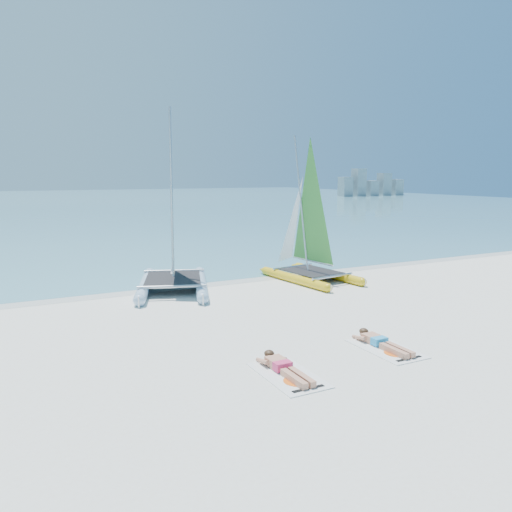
{
  "coord_description": "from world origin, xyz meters",
  "views": [
    {
      "loc": [
        -7.5,
        -11.68,
        4.05
      ],
      "look_at": [
        -0.97,
        1.2,
        1.66
      ],
      "focal_mm": 35.0,
      "sensor_mm": 36.0,
      "label": 1
    }
  ],
  "objects_px": {
    "sunbather_a": "(283,367)",
    "sunbather_b": "(380,342)",
    "catamaran_blue": "(172,233)",
    "towel_b": "(386,349)",
    "catamaran_yellow": "(305,233)",
    "towel_a": "(288,375)"
  },
  "relations": [
    {
      "from": "towel_b",
      "to": "sunbather_a",
      "type": "bearing_deg",
      "value": -177.66
    },
    {
      "from": "towel_a",
      "to": "towel_b",
      "type": "height_order",
      "value": "same"
    },
    {
      "from": "sunbather_a",
      "to": "sunbather_b",
      "type": "bearing_deg",
      "value": 6.21
    },
    {
      "from": "sunbather_a",
      "to": "sunbather_b",
      "type": "xyz_separation_m",
      "value": [
        2.83,
        0.31,
        0.0
      ]
    },
    {
      "from": "catamaran_blue",
      "to": "sunbather_b",
      "type": "height_order",
      "value": "catamaran_blue"
    },
    {
      "from": "towel_b",
      "to": "catamaran_yellow",
      "type": "bearing_deg",
      "value": 71.29
    },
    {
      "from": "catamaran_yellow",
      "to": "towel_a",
      "type": "relative_size",
      "value": 3.08
    },
    {
      "from": "catamaran_blue",
      "to": "towel_a",
      "type": "relative_size",
      "value": 3.6
    },
    {
      "from": "towel_a",
      "to": "towel_b",
      "type": "bearing_deg",
      "value": 6.21
    },
    {
      "from": "catamaran_blue",
      "to": "towel_a",
      "type": "bearing_deg",
      "value": -72.82
    },
    {
      "from": "sunbather_a",
      "to": "towel_b",
      "type": "distance_m",
      "value": 2.83
    },
    {
      "from": "catamaran_yellow",
      "to": "towel_b",
      "type": "height_order",
      "value": "catamaran_yellow"
    },
    {
      "from": "towel_a",
      "to": "catamaran_blue",
      "type": "bearing_deg",
      "value": 88.03
    },
    {
      "from": "catamaran_yellow",
      "to": "sunbather_b",
      "type": "relative_size",
      "value": 3.31
    },
    {
      "from": "catamaran_yellow",
      "to": "towel_a",
      "type": "height_order",
      "value": "catamaran_yellow"
    },
    {
      "from": "towel_b",
      "to": "sunbather_b",
      "type": "xyz_separation_m",
      "value": [
        0.0,
        0.19,
        0.11
      ]
    },
    {
      "from": "towel_a",
      "to": "catamaran_yellow",
      "type": "bearing_deg",
      "value": 55.74
    },
    {
      "from": "catamaran_blue",
      "to": "catamaran_yellow",
      "type": "height_order",
      "value": "catamaran_blue"
    },
    {
      "from": "catamaran_blue",
      "to": "sunbather_b",
      "type": "xyz_separation_m",
      "value": [
        2.53,
        -8.02,
        -1.87
      ]
    },
    {
      "from": "sunbather_b",
      "to": "catamaran_blue",
      "type": "bearing_deg",
      "value": 107.54
    },
    {
      "from": "catamaran_yellow",
      "to": "towel_b",
      "type": "distance_m",
      "value": 8.27
    },
    {
      "from": "sunbather_a",
      "to": "towel_b",
      "type": "height_order",
      "value": "sunbather_a"
    }
  ]
}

